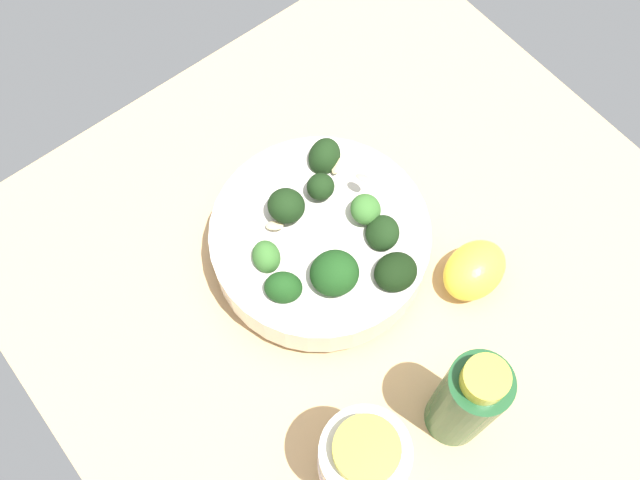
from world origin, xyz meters
TOP-DOWN VIEW (x-y plane):
  - ground_plane at (0.00, 0.00)cm, footprint 68.13×68.13cm
  - bowl_of_broccoli at (2.68, -4.59)cm, footprint 21.94×21.94cm
  - lemon_wedge at (-7.87, 7.08)cm, footprint 7.71×6.14cm
  - bottle_tall at (3.42, 16.38)cm, footprint 5.40×5.40cm
  - bottle_short at (13.57, 14.48)cm, footprint 7.62×7.62cm

SIDE VIEW (x-z plane):
  - ground_plane at x=0.00cm, z-range -4.45..0.00cm
  - lemon_wedge at x=-7.87cm, z-range 0.00..4.82cm
  - bowl_of_broccoli at x=2.68cm, z-range -0.91..9.25cm
  - bottle_short at x=13.57cm, z-range -0.65..12.64cm
  - bottle_tall at x=3.42cm, z-range -0.46..15.51cm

